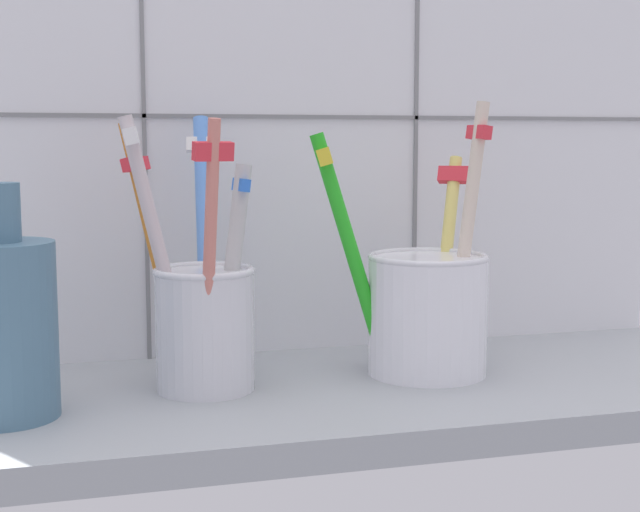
% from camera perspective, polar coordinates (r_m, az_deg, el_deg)
% --- Properties ---
extents(counter_slab, '(0.64, 0.22, 0.02)m').
position_cam_1_polar(counter_slab, '(0.63, 0.29, -8.85)').
color(counter_slab, '#9EA3A8').
rests_on(counter_slab, ground).
extents(tile_wall_back, '(0.64, 0.02, 0.45)m').
position_cam_1_polar(tile_wall_back, '(0.72, -2.36, 10.38)').
color(tile_wall_back, white).
rests_on(tile_wall_back, ground).
extents(toothbrush_cup_left, '(0.09, 0.13, 0.18)m').
position_cam_1_polar(toothbrush_cup_left, '(0.61, -7.27, -3.38)').
color(toothbrush_cup_left, silver).
rests_on(toothbrush_cup_left, counter_slab).
extents(toothbrush_cup_right, '(0.14, 0.10, 0.19)m').
position_cam_1_polar(toothbrush_cup_right, '(0.66, 6.61, -3.11)').
color(toothbrush_cup_right, white).
rests_on(toothbrush_cup_right, counter_slab).
extents(ceramic_vase, '(0.06, 0.06, 0.14)m').
position_cam_1_polar(ceramic_vase, '(0.58, -19.06, -4.00)').
color(ceramic_vase, slate).
rests_on(ceramic_vase, counter_slab).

